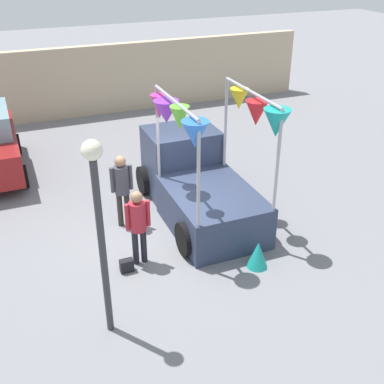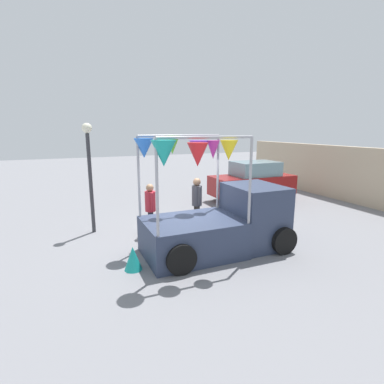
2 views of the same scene
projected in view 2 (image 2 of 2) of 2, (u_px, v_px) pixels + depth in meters
The scene contains 9 objects.
ground_plane at pixel (184, 240), 9.40m from camera, with size 60.00×60.00×0.00m, color slate.
vendor_truck at pixel (224, 218), 8.49m from camera, with size 2.48×4.13×3.25m.
parked_car at pixel (253, 181), 14.37m from camera, with size 1.88×4.00×1.88m.
person_customer at pixel (150, 204), 9.60m from camera, with size 0.53×0.34×1.70m.
person_vendor at pixel (197, 198), 10.12m from camera, with size 0.53×0.34×1.80m.
handbag at pixel (142, 228), 10.02m from camera, with size 0.28×0.16×0.28m, color black.
street_lamp at pixel (89, 162), 9.62m from camera, with size 0.32×0.32×3.59m.
brick_boundary_wall at pixel (384, 180), 12.64m from camera, with size 18.00×0.36×2.60m, color tan.
folded_kite_bundle_teal at pixel (133, 258), 7.33m from camera, with size 0.44×0.44×0.60m, color teal.
Camera 2 is at (8.27, -3.25, 3.41)m, focal length 28.00 mm.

